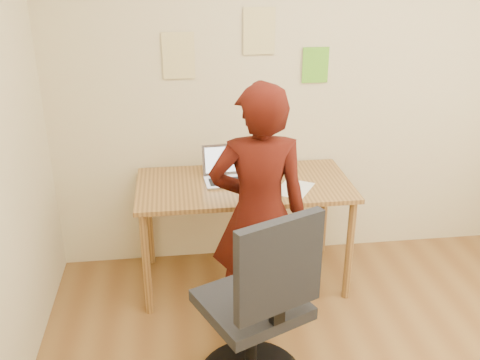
{
  "coord_description": "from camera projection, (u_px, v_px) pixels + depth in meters",
  "views": [
    {
      "loc": [
        -0.9,
        -1.8,
        2.15
      ],
      "look_at": [
        -0.55,
        0.95,
        0.95
      ],
      "focal_mm": 40.0,
      "sensor_mm": 36.0,
      "label": 1
    }
  ],
  "objects": [
    {
      "name": "room",
      "position": [
        412.0,
        175.0,
        2.06
      ],
      "size": [
        3.58,
        3.58,
        2.78
      ],
      "color": "brown",
      "rests_on": "ground"
    },
    {
      "name": "desk",
      "position": [
        244.0,
        195.0,
        3.54
      ],
      "size": [
        1.4,
        0.7,
        0.74
      ],
      "color": "olive",
      "rests_on": "ground"
    },
    {
      "name": "laptop",
      "position": [
        227.0,
        173.0,
        3.54
      ],
      "size": [
        0.31,
        0.28,
        0.21
      ],
      "rotation": [
        0.0,
        0.0,
        0.06
      ],
      "color": "#B3B3BB",
      "rests_on": "desk"
    },
    {
      "name": "paper_sheet",
      "position": [
        294.0,
        189.0,
        3.42
      ],
      "size": [
        0.31,
        0.34,
        0.0
      ],
      "primitive_type": "cube",
      "rotation": [
        0.0,
        0.0,
        -0.56
      ],
      "color": "white",
      "rests_on": "desk"
    },
    {
      "name": "phone",
      "position": [
        275.0,
        193.0,
        3.35
      ],
      "size": [
        0.09,
        0.14,
        0.01
      ],
      "rotation": [
        0.0,
        0.0,
        -0.19
      ],
      "color": "black",
      "rests_on": "desk"
    },
    {
      "name": "wall_note_left",
      "position": [
        178.0,
        56.0,
        3.48
      ],
      "size": [
        0.21,
        0.0,
        0.3
      ],
      "primitive_type": "cube",
      "color": "#DCC883",
      "rests_on": "room"
    },
    {
      "name": "wall_note_mid",
      "position": [
        259.0,
        31.0,
        3.48
      ],
      "size": [
        0.21,
        0.0,
        0.3
      ],
      "primitive_type": "cube",
      "color": "#DCC883",
      "rests_on": "room"
    },
    {
      "name": "wall_note_right",
      "position": [
        315.0,
        65.0,
        3.62
      ],
      "size": [
        0.18,
        0.0,
        0.24
      ],
      "primitive_type": "cube",
      "color": "#63BA29",
      "rests_on": "room"
    },
    {
      "name": "office_chair",
      "position": [
        259.0,
        317.0,
        2.67
      ],
      "size": [
        0.63,
        0.64,
        1.08
      ],
      "rotation": [
        0.0,
        0.0,
        0.42
      ],
      "color": "black",
      "rests_on": "ground"
    },
    {
      "name": "person",
      "position": [
        259.0,
        214.0,
        3.03
      ],
      "size": [
        0.58,
        0.39,
        1.53
      ],
      "primitive_type": "imported",
      "rotation": [
        0.0,
        0.0,
        3.1
      ],
      "color": "#3B0D08",
      "rests_on": "ground"
    }
  ]
}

